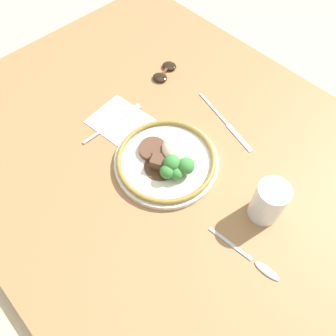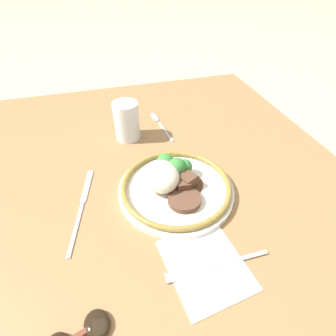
# 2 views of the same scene
# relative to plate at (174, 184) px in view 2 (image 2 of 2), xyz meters

# --- Properties ---
(ground_plane) EXTENTS (8.00, 8.00, 0.00)m
(ground_plane) POSITION_rel_plate_xyz_m (-0.02, 0.03, -0.05)
(ground_plane) COLOR tan
(dining_table) EXTENTS (1.19, 0.91, 0.03)m
(dining_table) POSITION_rel_plate_xyz_m (-0.02, 0.03, -0.04)
(dining_table) COLOR olive
(dining_table) RESTS_ON ground
(napkin) EXTENTS (0.16, 0.14, 0.00)m
(napkin) POSITION_rel_plate_xyz_m (-0.18, -0.00, -0.02)
(napkin) COLOR white
(napkin) RESTS_ON dining_table
(plate) EXTENTS (0.25, 0.25, 0.07)m
(plate) POSITION_rel_plate_xyz_m (0.00, 0.00, 0.00)
(plate) COLOR silver
(plate) RESTS_ON dining_table
(juice_glass) EXTENTS (0.07, 0.07, 0.10)m
(juice_glass) POSITION_rel_plate_xyz_m (0.23, 0.06, 0.03)
(juice_glass) COLOR #F4AD19
(juice_glass) RESTS_ON dining_table
(fork) EXTENTS (0.02, 0.18, 0.00)m
(fork) POSITION_rel_plate_xyz_m (-0.19, -0.00, -0.02)
(fork) COLOR #ADADB2
(fork) RESTS_ON napkin
(knife) EXTENTS (0.22, 0.06, 0.00)m
(knife) POSITION_rel_plate_xyz_m (0.01, 0.19, -0.02)
(knife) COLOR #ADADB2
(knife) RESTS_ON dining_table
(spoon) EXTENTS (0.17, 0.03, 0.01)m
(spoon) POSITION_rel_plate_xyz_m (0.29, -0.04, -0.02)
(spoon) COLOR #ADADB2
(spoon) RESTS_ON dining_table
(sunglasses) EXTENTS (0.07, 0.10, 0.01)m
(sunglasses) POSITION_rel_plate_xyz_m (-0.23, 0.21, -0.01)
(sunglasses) COLOR black
(sunglasses) RESTS_ON dining_table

